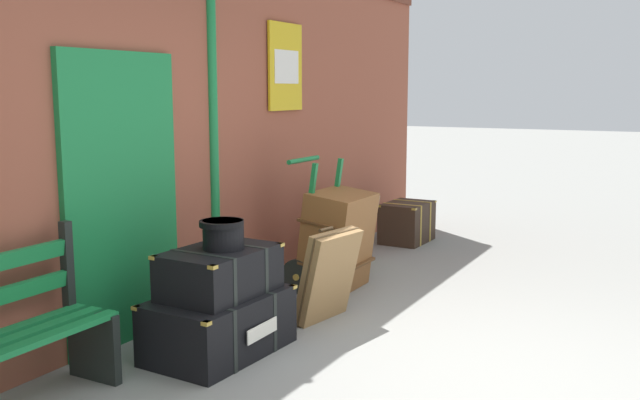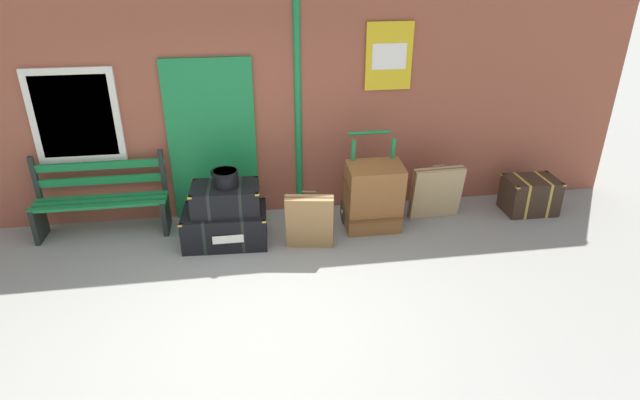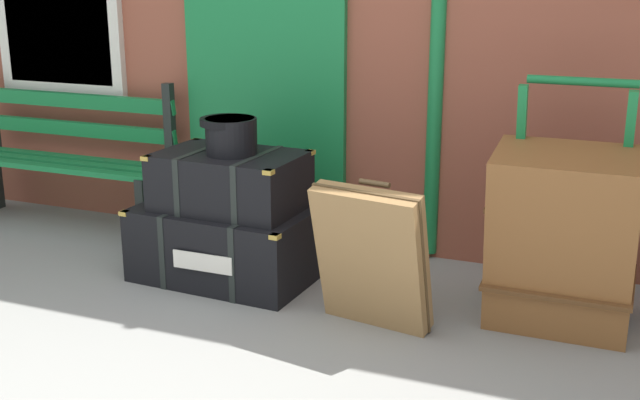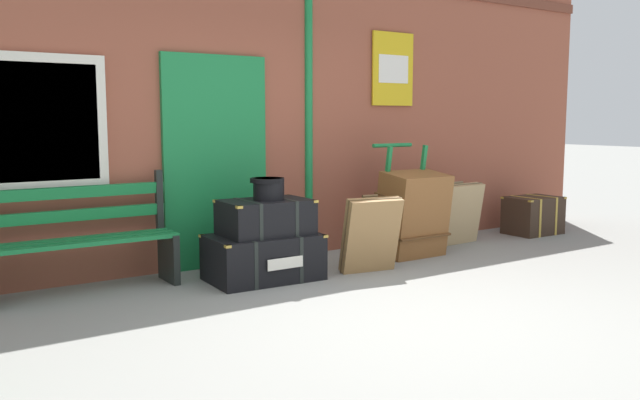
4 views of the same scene
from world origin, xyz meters
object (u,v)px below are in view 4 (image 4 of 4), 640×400
(suitcase_brown, at_px, (371,235))
(corner_trunk, at_px, (533,215))
(suitcase_slate, at_px, (458,214))
(platform_bench, at_px, (80,241))
(large_brown_trunk, at_px, (413,214))
(steamer_trunk_base, at_px, (263,257))
(porters_trolley, at_px, (402,229))
(round_hatbox, at_px, (268,187))
(steamer_trunk_middle, at_px, (266,217))

(suitcase_brown, bearing_deg, corner_trunk, 10.08)
(suitcase_slate, distance_m, corner_trunk, 1.34)
(suitcase_slate, xyz_separation_m, suitcase_brown, (-1.77, -0.58, 0.01))
(suitcase_brown, bearing_deg, platform_bench, 161.80)
(suitcase_brown, bearing_deg, large_brown_trunk, 22.56)
(platform_bench, distance_m, large_brown_trunk, 3.39)
(steamer_trunk_base, height_order, suitcase_brown, suitcase_brown)
(porters_trolley, xyz_separation_m, large_brown_trunk, (-0.00, -0.17, 0.19))
(round_hatbox, bearing_deg, suitcase_brown, -19.29)
(round_hatbox, relative_size, suitcase_slate, 0.42)
(platform_bench, distance_m, suitcase_brown, 2.64)
(round_hatbox, bearing_deg, suitcase_slate, 5.23)
(steamer_trunk_middle, bearing_deg, large_brown_trunk, 0.27)
(porters_trolley, relative_size, large_brown_trunk, 1.30)
(suitcase_brown, bearing_deg, porters_trolley, 31.62)
(steamer_trunk_middle, xyz_separation_m, porters_trolley, (1.82, 0.18, -0.31))
(round_hatbox, xyz_separation_m, large_brown_trunk, (1.80, 0.03, -0.39))
(large_brown_trunk, bearing_deg, suitcase_brown, -157.44)
(suitcase_slate, bearing_deg, suitcase_brown, -161.91)
(porters_trolley, bearing_deg, large_brown_trunk, -90.00)
(platform_bench, distance_m, corner_trunk, 5.61)
(large_brown_trunk, relative_size, suitcase_slate, 1.24)
(platform_bench, relative_size, steamer_trunk_middle, 1.93)
(suitcase_brown, relative_size, corner_trunk, 1.08)
(round_hatbox, bearing_deg, large_brown_trunk, 0.84)
(platform_bench, bearing_deg, porters_trolley, -5.04)
(steamer_trunk_base, xyz_separation_m, steamer_trunk_middle, (0.03, 0.01, 0.37))
(suitcase_slate, bearing_deg, corner_trunk, -1.10)
(round_hatbox, relative_size, porters_trolley, 0.26)
(steamer_trunk_middle, distance_m, porters_trolley, 1.85)
(steamer_trunk_base, distance_m, steamer_trunk_middle, 0.37)
(porters_trolley, bearing_deg, corner_trunk, 0.63)
(porters_trolley, relative_size, corner_trunk, 1.73)
(suitcase_brown, distance_m, corner_trunk, 3.15)
(large_brown_trunk, xyz_separation_m, suitcase_brown, (-0.86, -0.36, -0.09))
(steamer_trunk_middle, relative_size, porters_trolley, 0.69)
(suitcase_slate, relative_size, corner_trunk, 1.07)
(porters_trolley, relative_size, suitcase_brown, 1.60)
(steamer_trunk_base, relative_size, steamer_trunk_middle, 1.26)
(porters_trolley, distance_m, suitcase_brown, 1.01)
(platform_bench, xyz_separation_m, porters_trolley, (3.36, -0.30, -0.17))
(steamer_trunk_middle, height_order, corner_trunk, steamer_trunk_middle)
(platform_bench, xyz_separation_m, round_hatbox, (1.56, -0.49, 0.41))
(steamer_trunk_middle, xyz_separation_m, suitcase_brown, (0.96, -0.35, -0.21))
(suitcase_slate, bearing_deg, platform_bench, 176.71)
(platform_bench, relative_size, round_hatbox, 5.06)
(round_hatbox, xyz_separation_m, porters_trolley, (1.80, 0.20, -0.58))
(steamer_trunk_middle, distance_m, round_hatbox, 0.28)
(suitcase_brown, bearing_deg, round_hatbox, 160.71)
(platform_bench, bearing_deg, suitcase_slate, -3.29)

